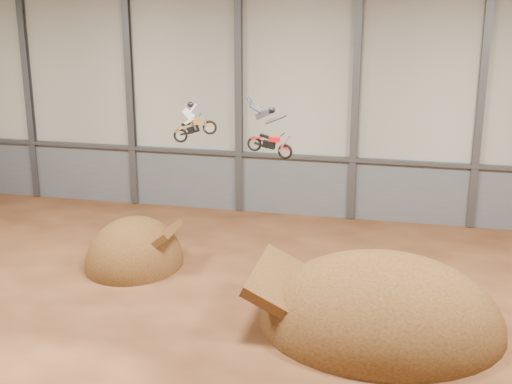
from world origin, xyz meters
TOP-DOWN VIEW (x-y plane):
  - floor at (0.00, 0.00)m, footprint 40.00×40.00m
  - back_wall at (0.00, 15.00)m, footprint 40.00×0.10m
  - lower_band_back at (0.00, 14.90)m, footprint 39.80×0.18m
  - steel_rail at (0.00, 14.75)m, footprint 39.80×0.35m
  - steel_column_0 at (-16.67, 14.80)m, footprint 0.40×0.36m
  - steel_column_1 at (-10.00, 14.80)m, footprint 0.40×0.36m
  - steel_column_2 at (-3.33, 14.80)m, footprint 0.40×0.36m
  - steel_column_3 at (3.33, 14.80)m, footprint 0.40×0.36m
  - steel_column_4 at (10.00, 14.80)m, footprint 0.40×0.36m
  - takeoff_ramp at (-6.36, 5.61)m, footprint 4.70×5.42m
  - landing_ramp at (5.76, 1.81)m, footprint 9.84×8.71m
  - fmx_rider_a at (-3.12, 6.01)m, footprint 2.58×1.21m
  - fmx_rider_b at (0.59, 4.24)m, footprint 3.10×1.11m

SIDE VIEW (x-z plane):
  - floor at x=0.00m, z-range 0.00..0.00m
  - takeoff_ramp at x=-6.36m, z-range -2.35..2.35m
  - landing_ramp at x=5.76m, z-range -2.84..2.84m
  - lower_band_back at x=0.00m, z-range 0.00..3.50m
  - steel_rail at x=0.00m, z-range 3.45..3.65m
  - back_wall at x=0.00m, z-range 0.00..14.00m
  - steel_column_0 at x=-16.67m, z-range 0.05..13.95m
  - steel_column_1 at x=-10.00m, z-range 0.05..13.95m
  - steel_column_2 at x=-3.33m, z-range 0.05..13.95m
  - steel_column_3 at x=3.33m, z-range 0.05..13.95m
  - steel_column_4 at x=10.00m, z-range 0.05..13.95m
  - fmx_rider_a at x=-3.12m, z-range 6.15..8.50m
  - fmx_rider_b at x=0.59m, z-range 6.05..8.76m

